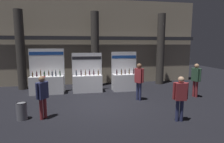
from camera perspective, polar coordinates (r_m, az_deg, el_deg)
The scene contains 10 objects.
ground_plane at distance 8.78m, azimuth -2.72°, elevation -9.91°, with size 29.19×29.19×0.00m, color black.
hall_colonnade at distance 12.95m, azimuth -5.54°, elevation 8.54°, with size 14.60×1.39×5.74m.
exhibitor_booth_0 at distance 11.02m, azimuth -19.23°, elevation -3.28°, with size 1.90×0.71×2.51m.
exhibitor_booth_1 at distance 10.92m, azimuth -7.48°, elevation -3.17°, with size 1.74×0.66×2.25m.
exhibitor_booth_2 at distance 11.18m, azimuth 3.98°, elevation -2.80°, with size 1.53×0.66×2.30m.
trash_bin at distance 7.72m, azimuth -25.88°, elevation -10.82°, with size 0.37×0.37×0.65m.
visitor_0 at distance 10.62m, azimuth 24.29°, elevation -1.55°, with size 0.35×0.56×1.76m.
visitor_1 at distance 7.32m, azimuth -20.52°, elevation -6.38°, with size 0.42×0.46×1.61m.
visitor_2 at distance 9.22m, azimuth 8.27°, elevation -2.03°, with size 0.42×0.43×1.83m.
visitor_4 at distance 7.06m, azimuth 20.15°, elevation -6.70°, with size 0.55×0.31×1.63m.
Camera 1 is at (-1.08, -8.27, 2.75)m, focal length 29.90 mm.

